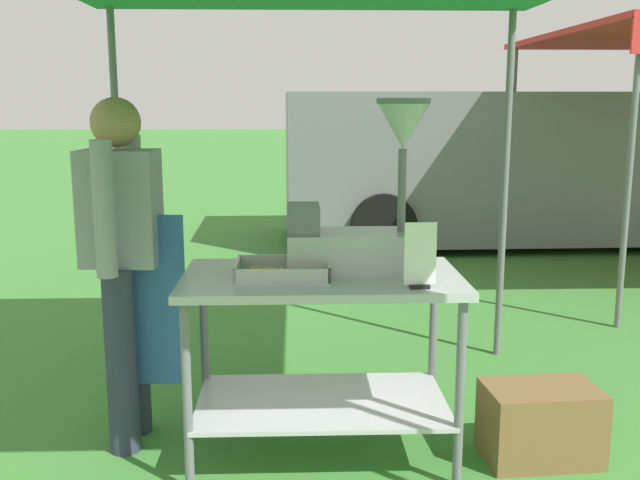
{
  "coord_description": "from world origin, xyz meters",
  "views": [
    {
      "loc": [
        0.0,
        -2.23,
        1.59
      ],
      "look_at": [
        0.11,
        1.03,
        0.96
      ],
      "focal_mm": 40.5,
      "sensor_mm": 36.0,
      "label": 1
    }
  ],
  "objects_px": {
    "donut_cart": "(322,324)",
    "supply_crate": "(540,423)",
    "donut_tray": "(283,273)",
    "vendor": "(124,255)",
    "donut_fryer": "(360,217)",
    "menu_sign": "(420,260)",
    "van_grey": "(509,165)"
  },
  "relations": [
    {
      "from": "donut_tray",
      "to": "donut_fryer",
      "type": "relative_size",
      "value": 0.53
    },
    {
      "from": "donut_tray",
      "to": "supply_crate",
      "type": "distance_m",
      "value": 1.35
    },
    {
      "from": "donut_cart",
      "to": "donut_tray",
      "type": "xyz_separation_m",
      "value": [
        -0.17,
        -0.06,
        0.25
      ]
    },
    {
      "from": "vendor",
      "to": "donut_tray",
      "type": "bearing_deg",
      "value": -17.93
    },
    {
      "from": "donut_tray",
      "to": "vendor",
      "type": "relative_size",
      "value": 0.25
    },
    {
      "from": "van_grey",
      "to": "donut_tray",
      "type": "bearing_deg",
      "value": -115.72
    },
    {
      "from": "donut_tray",
      "to": "vendor",
      "type": "height_order",
      "value": "vendor"
    },
    {
      "from": "donut_tray",
      "to": "menu_sign",
      "type": "bearing_deg",
      "value": -18.23
    },
    {
      "from": "vendor",
      "to": "supply_crate",
      "type": "distance_m",
      "value": 2.03
    },
    {
      "from": "donut_fryer",
      "to": "donut_tray",
      "type": "bearing_deg",
      "value": -161.18
    },
    {
      "from": "donut_cart",
      "to": "menu_sign",
      "type": "bearing_deg",
      "value": -32.24
    },
    {
      "from": "supply_crate",
      "to": "van_grey",
      "type": "relative_size",
      "value": 0.1
    },
    {
      "from": "donut_cart",
      "to": "vendor",
      "type": "xyz_separation_m",
      "value": [
        -0.89,
        0.17,
        0.28
      ]
    },
    {
      "from": "donut_fryer",
      "to": "vendor",
      "type": "height_order",
      "value": "vendor"
    },
    {
      "from": "menu_sign",
      "to": "supply_crate",
      "type": "distance_m",
      "value": 1.01
    },
    {
      "from": "supply_crate",
      "to": "donut_fryer",
      "type": "bearing_deg",
      "value": 171.34
    },
    {
      "from": "donut_cart",
      "to": "supply_crate",
      "type": "xyz_separation_m",
      "value": [
        0.98,
        -0.07,
        -0.45
      ]
    },
    {
      "from": "donut_tray",
      "to": "menu_sign",
      "type": "xyz_separation_m",
      "value": [
        0.55,
        -0.18,
        0.09
      ]
    },
    {
      "from": "donut_tray",
      "to": "menu_sign",
      "type": "distance_m",
      "value": 0.59
    },
    {
      "from": "van_grey",
      "to": "supply_crate",
      "type": "bearing_deg",
      "value": -104.59
    },
    {
      "from": "donut_fryer",
      "to": "supply_crate",
      "type": "bearing_deg",
      "value": -8.66
    },
    {
      "from": "donut_fryer",
      "to": "menu_sign",
      "type": "distance_m",
      "value": 0.39
    },
    {
      "from": "supply_crate",
      "to": "van_grey",
      "type": "distance_m",
      "value": 5.43
    },
    {
      "from": "menu_sign",
      "to": "vendor",
      "type": "height_order",
      "value": "vendor"
    },
    {
      "from": "menu_sign",
      "to": "supply_crate",
      "type": "height_order",
      "value": "menu_sign"
    },
    {
      "from": "menu_sign",
      "to": "van_grey",
      "type": "distance_m",
      "value": 5.73
    },
    {
      "from": "menu_sign",
      "to": "donut_cart",
      "type": "bearing_deg",
      "value": 147.76
    },
    {
      "from": "van_grey",
      "to": "donut_cart",
      "type": "bearing_deg",
      "value": -114.46
    },
    {
      "from": "donut_tray",
      "to": "donut_fryer",
      "type": "bearing_deg",
      "value": 18.82
    },
    {
      "from": "donut_tray",
      "to": "van_grey",
      "type": "bearing_deg",
      "value": 64.28
    },
    {
      "from": "vendor",
      "to": "supply_crate",
      "type": "relative_size",
      "value": 3.08
    },
    {
      "from": "supply_crate",
      "to": "vendor",
      "type": "bearing_deg",
      "value": 172.6
    }
  ]
}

